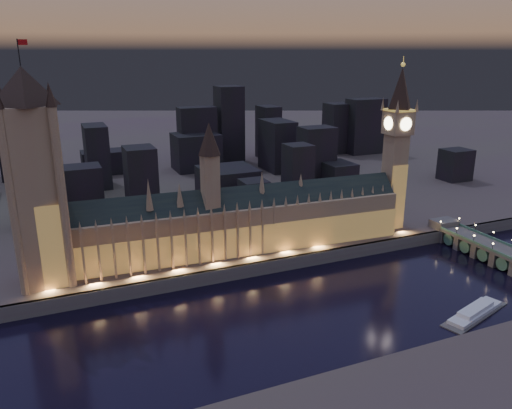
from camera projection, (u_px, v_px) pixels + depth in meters
name	position (u px, v px, depth m)	size (l,w,h in m)	color
ground_plane	(290.00, 307.00, 250.67)	(2000.00, 2000.00, 0.00)	black
north_bank	(125.00, 139.00, 706.60)	(2000.00, 960.00, 8.00)	#503342
embankment_wall	(258.00, 269.00, 285.53)	(2000.00, 2.50, 8.00)	#55454B
palace_of_westminster	(242.00, 221.00, 296.73)	(202.00, 30.35, 78.00)	#936B53
victoria_tower	(34.00, 170.00, 243.90)	(31.68, 31.68, 120.77)	#936B53
elizabeth_tower	(397.00, 136.00, 324.57)	(18.00, 18.00, 112.21)	#936B53
westminster_bridge	(502.00, 256.00, 298.20)	(16.96, 113.00, 15.90)	#55454B
river_boat	(475.00, 312.00, 243.18)	(46.77, 23.51, 4.50)	#55454B
city_backdrop	(201.00, 152.00, 470.19)	(471.87, 215.63, 80.18)	black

